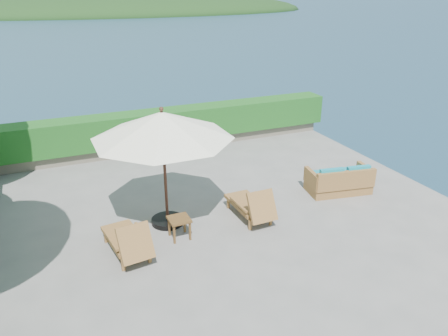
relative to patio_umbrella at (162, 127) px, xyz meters
name	(u,v)px	position (x,y,z in m)	size (l,w,h in m)	color
ground	(226,225)	(1.22, -0.64, -2.39)	(12.00, 12.00, 0.00)	gray
foundation	(226,279)	(1.22, -0.64, -3.94)	(12.00, 12.00, 3.00)	#534A42
ocean	(226,325)	(1.22, -0.64, -5.39)	(600.00, 600.00, 0.00)	#163245
offshore_island	(123,12)	(26.22, 139.36, -5.39)	(126.00, 57.60, 12.60)	black
planter_wall_far	(161,144)	(1.22, 4.96, -2.21)	(12.00, 0.60, 0.36)	slate
hedge_far	(160,125)	(1.22, 4.96, -1.54)	(12.40, 0.90, 1.00)	#164814
patio_umbrella	(162,127)	(0.00, 0.00, 0.00)	(4.14, 4.14, 2.83)	black
lounge_left	(128,240)	(-1.12, -0.98, -2.00)	(0.85, 1.66, 0.92)	olive
lounge_right	(252,205)	(1.91, -0.60, -2.01)	(0.75, 1.59, 0.91)	olive
side_table	(179,222)	(0.06, -0.73, -1.98)	(0.47, 0.47, 0.49)	brown
wicker_loveseat	(339,181)	(4.74, -0.23, -2.07)	(1.80, 1.13, 0.83)	olive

